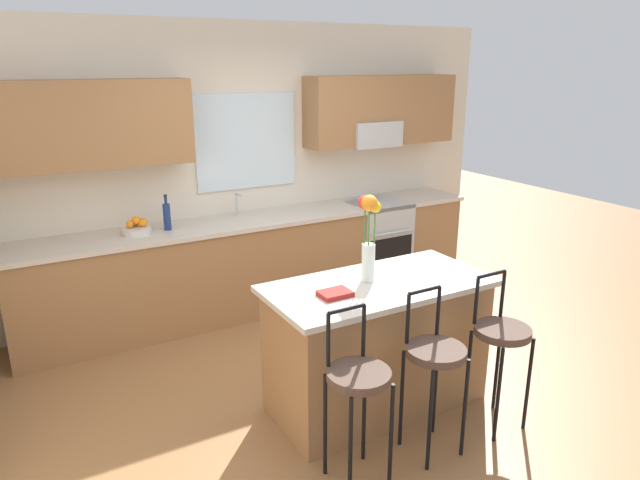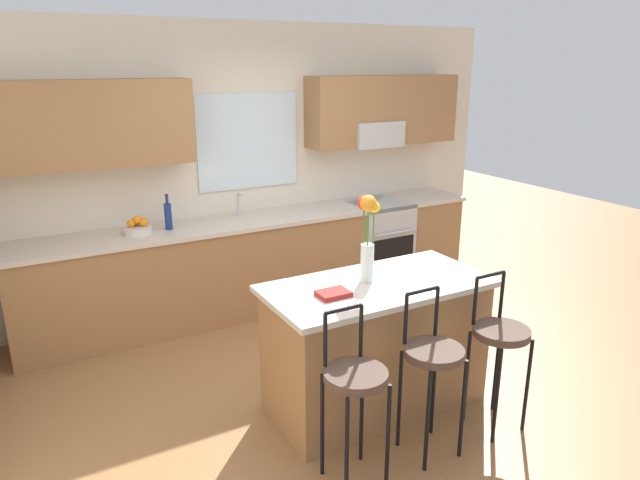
# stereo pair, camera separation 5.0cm
# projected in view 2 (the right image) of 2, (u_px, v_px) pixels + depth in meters

# --- Properties ---
(ground_plane) EXTENTS (14.00, 14.00, 0.00)m
(ground_plane) POSITION_uv_depth(u_px,v_px,m) (356.00, 385.00, 4.35)
(ground_plane) COLOR olive
(back_wall_assembly) EXTENTS (5.60, 0.50, 2.70)m
(back_wall_assembly) POSITION_uv_depth(u_px,v_px,m) (251.00, 151.00, 5.57)
(back_wall_assembly) COLOR beige
(back_wall_assembly) RESTS_ON ground
(counter_run) EXTENTS (4.56, 0.64, 0.92)m
(counter_run) POSITION_uv_depth(u_px,v_px,m) (263.00, 262.00, 5.63)
(counter_run) COLOR #996B42
(counter_run) RESTS_ON ground
(sink_faucet) EXTENTS (0.02, 0.13, 0.23)m
(sink_faucet) POSITION_uv_depth(u_px,v_px,m) (239.00, 201.00, 5.49)
(sink_faucet) COLOR #B7BABC
(sink_faucet) RESTS_ON counter_run
(oven_range) EXTENTS (0.60, 0.64, 0.92)m
(oven_range) POSITION_uv_depth(u_px,v_px,m) (377.00, 243.00, 6.22)
(oven_range) COLOR #B7BABC
(oven_range) RESTS_ON ground
(kitchen_island) EXTENTS (1.54, 0.76, 0.92)m
(kitchen_island) POSITION_uv_depth(u_px,v_px,m) (376.00, 345.00, 3.99)
(kitchen_island) COLOR #996B42
(kitchen_island) RESTS_ON ground
(bar_stool_near) EXTENTS (0.36, 0.36, 1.04)m
(bar_stool_near) POSITION_uv_depth(u_px,v_px,m) (355.00, 383.00, 3.19)
(bar_stool_near) COLOR black
(bar_stool_near) RESTS_ON ground
(bar_stool_middle) EXTENTS (0.36, 0.36, 1.04)m
(bar_stool_middle) POSITION_uv_depth(u_px,v_px,m) (433.00, 359.00, 3.44)
(bar_stool_middle) COLOR black
(bar_stool_middle) RESTS_ON ground
(bar_stool_far) EXTENTS (0.36, 0.36, 1.04)m
(bar_stool_far) POSITION_uv_depth(u_px,v_px,m) (500.00, 339.00, 3.70)
(bar_stool_far) COLOR black
(bar_stool_far) RESTS_ON ground
(flower_vase) EXTENTS (0.15, 0.16, 0.60)m
(flower_vase) POSITION_uv_depth(u_px,v_px,m) (368.00, 231.00, 3.78)
(flower_vase) COLOR silver
(flower_vase) RESTS_ON kitchen_island
(cookbook) EXTENTS (0.20, 0.15, 0.03)m
(cookbook) POSITION_uv_depth(u_px,v_px,m) (333.00, 294.00, 3.63)
(cookbook) COLOR maroon
(cookbook) RESTS_ON kitchen_island
(fruit_bowl_oranges) EXTENTS (0.24, 0.24, 0.16)m
(fruit_bowl_oranges) POSITION_uv_depth(u_px,v_px,m) (138.00, 228.00, 4.95)
(fruit_bowl_oranges) COLOR silver
(fruit_bowl_oranges) RESTS_ON counter_run
(bottle_olive_oil) EXTENTS (0.06, 0.06, 0.32)m
(bottle_olive_oil) POSITION_uv_depth(u_px,v_px,m) (168.00, 215.00, 5.04)
(bottle_olive_oil) COLOR navy
(bottle_olive_oil) RESTS_ON counter_run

